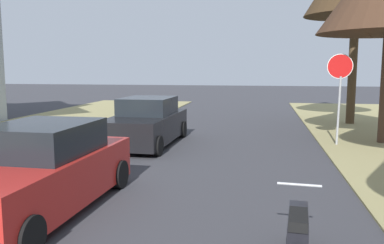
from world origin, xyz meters
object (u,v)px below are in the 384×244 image
object	(u,v)px
stop_sign_far	(340,79)
parked_sedan_black	(147,123)
parked_motorcycle	(298,235)
parked_sedan_red	(39,172)

from	to	relation	value
stop_sign_far	parked_sedan_black	size ratio (longest dim) A/B	0.67
stop_sign_far	parked_sedan_black	distance (m)	6.48
stop_sign_far	parked_motorcycle	distance (m)	9.17
stop_sign_far	parked_sedan_red	xyz separation A→B (m)	(-6.34, -7.31, -1.47)
stop_sign_far	parked_sedan_black	world-z (taller)	stop_sign_far
parked_sedan_black	parked_sedan_red	bearing A→B (deg)	-90.72
stop_sign_far	parked_motorcycle	xyz separation A→B (m)	(-1.97, -8.79, -1.71)
stop_sign_far	parked_sedan_red	bearing A→B (deg)	-130.93
parked_motorcycle	parked_sedan_black	bearing A→B (deg)	118.16
stop_sign_far	parked_sedan_red	world-z (taller)	stop_sign_far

